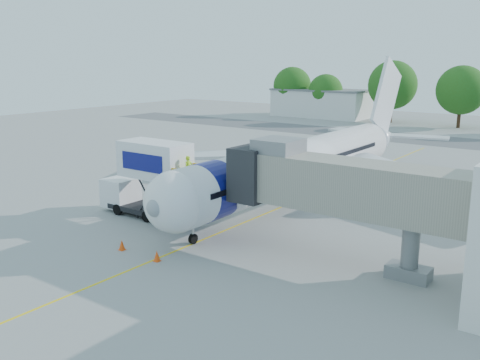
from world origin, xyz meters
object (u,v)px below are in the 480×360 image
Objects in this scene: jet_bridge at (332,185)px; catering_hiloader at (149,179)px; ground_tug at (81,253)px; aircraft at (304,162)px.

catering_hiloader is (-14.26, -0.00, -1.58)m from jet_bridge.
jet_bridge is 3.27× the size of ground_tug.
aircraft is 8.87× the size of ground_tug.
aircraft reaches higher than jet_bridge.
ground_tug is (-2.47, -20.03, -2.15)m from aircraft.
aircraft is 2.71× the size of jet_bridge.
catering_hiloader is 2.00× the size of ground_tug.
jet_bridge is (7.99, -11.12, 1.39)m from aircraft.
ground_tug is (3.80, -8.90, -1.96)m from catering_hiloader.
catering_hiloader is at bearing -119.40° from aircraft.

